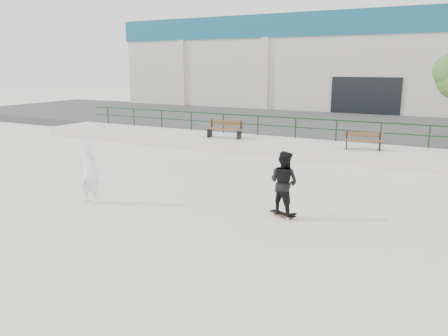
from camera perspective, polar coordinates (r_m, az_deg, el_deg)
The scene contains 10 objects.
ground at distance 11.99m, azimuth -2.64°, elevation -6.25°, with size 120.00×120.00×0.00m, color beige.
ledge at distance 20.44m, azimuth 10.76°, elevation 2.43°, with size 30.00×3.00×0.50m, color beige.
parking_strip at distance 28.60m, azimuth 15.71°, elevation 5.20°, with size 60.00×14.00×0.50m, color #3F3F3F.
railing at distance 21.52m, azimuth 11.88°, elevation 5.59°, with size 28.00×0.06×1.03m.
commercial_building at distance 42.16m, azimuth 20.14°, elevation 13.22°, with size 44.20×16.33×8.00m.
bench_left at distance 21.68m, azimuth 0.10°, elevation 5.09°, with size 1.93×0.71×0.87m.
bench_right at distance 19.57m, azimuth 17.71°, elevation 3.41°, with size 1.69×0.80×0.75m.
skateboard at distance 12.01m, azimuth 7.68°, elevation -5.96°, with size 0.80×0.45×0.09m.
standing_skater at distance 11.75m, azimuth 7.81°, elevation -1.90°, with size 0.84×0.65×1.72m, color black.
seated_skater at distance 13.47m, azimuth -17.18°, elevation -0.54°, with size 0.68×0.44×1.86m, color white.
Camera 1 is at (5.67, -9.78, 3.99)m, focal length 35.00 mm.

